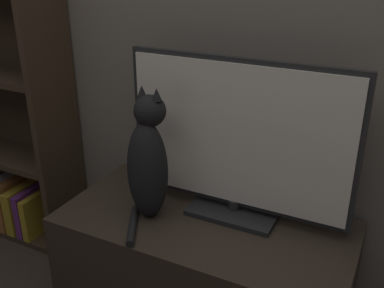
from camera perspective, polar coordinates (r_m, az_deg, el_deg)
name	(u,v)px	position (r m, az deg, el deg)	size (l,w,h in m)	color
tv_stand	(204,270)	(1.86, 1.49, -15.75)	(1.11, 0.54, 0.47)	#33281E
tv	(237,142)	(1.64, 5.78, 0.25)	(0.86, 0.20, 0.61)	black
cat	(148,163)	(1.65, -5.56, -2.39)	(0.17, 0.30, 0.51)	black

